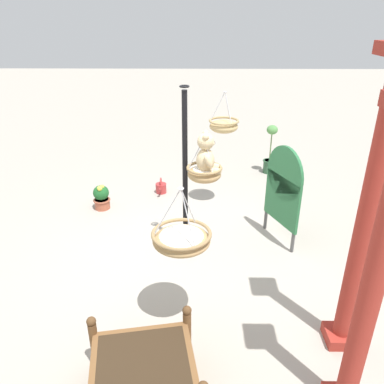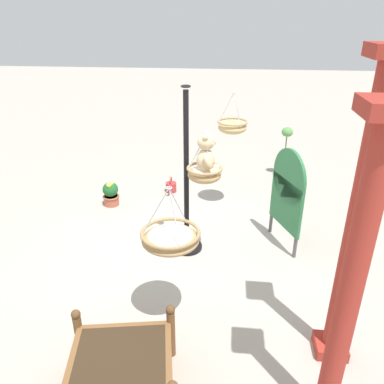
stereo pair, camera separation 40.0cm
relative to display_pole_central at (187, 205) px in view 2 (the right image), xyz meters
The scene contains 13 objects.
ground_plane 0.72m from the display_pole_central, ahead, with size 40.00×40.00×0.00m, color #A8A093.
display_pole_central is the anchor object (origin of this frame).
hanging_basket_with_teddy 0.61m from the display_pole_central, 59.04° to the left, with size 0.46×0.46×0.59m.
teddy_bear 0.83m from the display_pole_central, 61.35° to the left, with size 0.37×0.34×0.53m.
hanging_basket_left_high 1.65m from the display_pole_central, 156.69° to the left, with size 0.49×0.49×0.65m.
hanging_basket_right_low 1.45m from the display_pole_central, ahead, with size 0.60×0.60×0.66m.
greenhouse_pillar_left 2.45m from the display_pole_central, 44.16° to the left, with size 0.32×0.32×2.89m.
greenhouse_pillar_right 2.86m from the display_pole_central, 30.37° to the left, with size 0.32×0.32×2.65m.
wooden_planter_box 2.43m from the display_pole_central, ahead, with size 1.04×1.08×0.61m.
potted_plant_fern_front 3.37m from the display_pole_central, 149.93° to the left, with size 0.27×0.27×1.03m.
potted_plant_small_succulent 1.98m from the display_pole_central, 129.32° to the right, with size 0.29×0.29×0.46m.
display_sign_board 1.40m from the display_pole_central, 100.47° to the left, with size 0.74×0.34×1.46m.
watering_can 2.02m from the display_pole_central, 164.39° to the right, with size 0.35×0.20×0.30m.
Camera 2 is at (4.38, 0.57, 3.06)m, focal length 35.42 mm.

